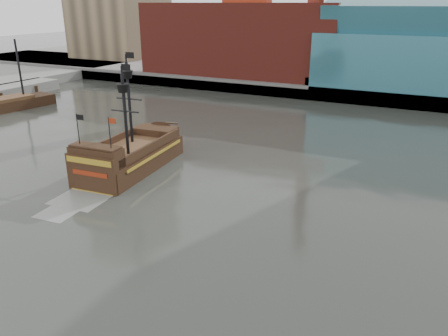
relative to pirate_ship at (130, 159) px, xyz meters
The scene contains 4 objects.
ground 22.16m from the pirate_ship, 56.55° to the right, with size 400.00×400.00×0.00m, color #292B26.
promenade_far 74.54m from the pirate_ship, 80.58° to the left, with size 220.00×60.00×2.00m, color slate.
seawall 45.70m from the pirate_ship, 74.52° to the left, with size 220.00×1.00×2.60m, color #4C4C49.
pirate_ship is the anchor object (origin of this frame).
Camera 1 is at (16.60, -16.92, 17.03)m, focal length 35.00 mm.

